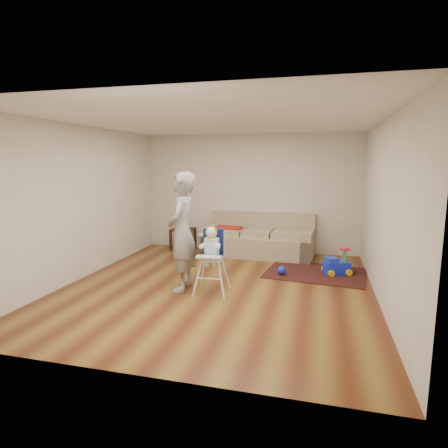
% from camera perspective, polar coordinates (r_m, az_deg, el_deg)
% --- Properties ---
extents(ground, '(5.50, 5.50, 0.00)m').
position_cam_1_polar(ground, '(6.35, -0.92, -9.52)').
color(ground, '#4E2410').
rests_on(ground, ground).
extents(room_envelope, '(5.04, 5.52, 2.72)m').
position_cam_1_polar(room_envelope, '(6.52, 0.28, 7.79)').
color(room_envelope, beige).
rests_on(room_envelope, ground).
extents(sofa, '(2.45, 1.13, 0.92)m').
position_cam_1_polar(sofa, '(8.35, 5.24, -1.68)').
color(sofa, gray).
rests_on(sofa, ground).
extents(side_table, '(0.51, 0.51, 0.51)m').
position_cam_1_polar(side_table, '(8.96, -6.25, -2.29)').
color(side_table, black).
rests_on(side_table, ground).
extents(area_rug, '(1.94, 1.55, 0.01)m').
position_cam_1_polar(area_rug, '(7.29, 13.78, -7.22)').
color(area_rug, black).
rests_on(area_rug, ground).
extents(ride_on_toy, '(0.53, 0.46, 0.48)m').
position_cam_1_polar(ride_on_toy, '(7.24, 16.83, -5.43)').
color(ride_on_toy, '#142CD9').
rests_on(ride_on_toy, area_rug).
extents(toy_ball, '(0.16, 0.16, 0.16)m').
position_cam_1_polar(toy_ball, '(7.01, 8.75, -7.00)').
color(toy_ball, '#142CD9').
rests_on(toy_ball, area_rug).
extents(high_chair, '(0.53, 0.53, 1.07)m').
position_cam_1_polar(high_chair, '(5.93, -1.89, -5.66)').
color(high_chair, silver).
rests_on(high_chair, ground).
extents(adult, '(0.53, 0.74, 1.91)m').
position_cam_1_polar(adult, '(6.03, -6.42, -1.21)').
color(adult, gray).
rests_on(adult, ground).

